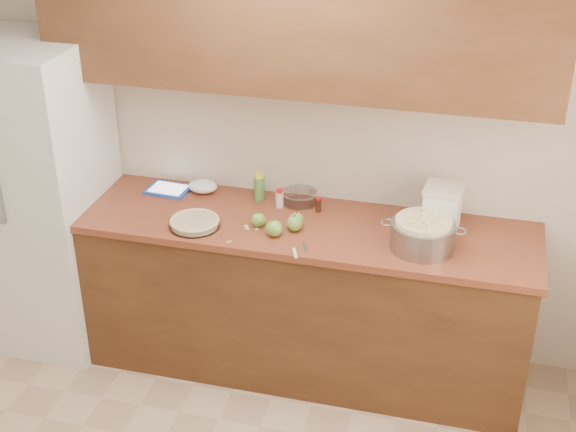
% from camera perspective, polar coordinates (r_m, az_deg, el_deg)
% --- Properties ---
extents(room_shell, '(3.60, 3.60, 3.60)m').
position_cam_1_polar(room_shell, '(2.85, -7.56, -7.43)').
color(room_shell, tan).
rests_on(room_shell, ground).
extents(counter_run, '(2.64, 0.68, 0.92)m').
position_cam_1_polar(counter_run, '(4.48, -0.05, -5.54)').
color(counter_run, '#563218').
rests_on(counter_run, ground).
extents(upper_cabinets, '(2.60, 0.34, 0.70)m').
position_cam_1_polar(upper_cabinets, '(4.00, 0.52, 13.75)').
color(upper_cabinets, brown).
rests_on(upper_cabinets, room_shell).
extents(fridge, '(0.70, 0.70, 1.80)m').
position_cam_1_polar(fridge, '(4.75, -17.23, 1.31)').
color(fridge, silver).
rests_on(fridge, ground).
extents(pie, '(0.27, 0.27, 0.04)m').
position_cam_1_polar(pie, '(4.21, -6.65, -0.47)').
color(pie, silver).
rests_on(pie, counter_run).
extents(colander, '(0.42, 0.32, 0.16)m').
position_cam_1_polar(colander, '(4.02, 9.55, -1.30)').
color(colander, gray).
rests_on(colander, counter_run).
extents(flour_canister, '(0.21, 0.21, 0.24)m').
position_cam_1_polar(flour_canister, '(4.20, 10.91, 0.61)').
color(flour_canister, white).
rests_on(flour_canister, counter_run).
extents(tablet, '(0.25, 0.19, 0.02)m').
position_cam_1_polar(tablet, '(4.61, -8.52, 1.87)').
color(tablet, '#2249A7').
rests_on(tablet, counter_run).
extents(paring_knife, '(0.08, 0.17, 0.02)m').
position_cam_1_polar(paring_knife, '(3.95, 0.61, -2.58)').
color(paring_knife, gray).
rests_on(paring_knife, counter_run).
extents(lemon_bottle, '(0.06, 0.06, 0.16)m').
position_cam_1_polar(lemon_bottle, '(4.43, -2.05, 2.10)').
color(lemon_bottle, '#4C8C38').
rests_on(lemon_bottle, counter_run).
extents(cinnamon_shaker, '(0.04, 0.04, 0.11)m').
position_cam_1_polar(cinnamon_shaker, '(4.36, -0.61, 1.26)').
color(cinnamon_shaker, beige).
rests_on(cinnamon_shaker, counter_run).
extents(vanilla_bottle, '(0.03, 0.03, 0.09)m').
position_cam_1_polar(vanilla_bottle, '(4.32, 2.17, 0.83)').
color(vanilla_bottle, black).
rests_on(vanilla_bottle, counter_run).
extents(mixing_bowl, '(0.20, 0.20, 0.07)m').
position_cam_1_polar(mixing_bowl, '(4.41, 0.84, 1.38)').
color(mixing_bowl, silver).
rests_on(mixing_bowl, counter_run).
extents(paper_towel, '(0.20, 0.17, 0.07)m').
position_cam_1_polar(paper_towel, '(4.56, -6.08, 2.12)').
color(paper_towel, white).
rests_on(paper_towel, counter_run).
extents(apple_left, '(0.08, 0.08, 0.09)m').
position_cam_1_polar(apple_left, '(4.18, -2.11, -0.28)').
color(apple_left, olive).
rests_on(apple_left, counter_run).
extents(apple_center, '(0.08, 0.08, 0.09)m').
position_cam_1_polar(apple_center, '(4.17, 0.59, -0.28)').
color(apple_center, olive).
rests_on(apple_center, counter_run).
extents(apple_front, '(0.09, 0.09, 0.10)m').
position_cam_1_polar(apple_front, '(4.08, -0.99, -0.89)').
color(apple_front, olive).
rests_on(apple_front, counter_run).
extents(apple_extra, '(0.08, 0.08, 0.09)m').
position_cam_1_polar(apple_extra, '(4.13, 0.46, -0.55)').
color(apple_extra, olive).
rests_on(apple_extra, counter_run).
extents(peel_a, '(0.03, 0.05, 0.00)m').
position_cam_1_polar(peel_a, '(4.18, -2.14, -0.83)').
color(peel_a, '#92C25E').
rests_on(peel_a, counter_run).
extents(peel_b, '(0.03, 0.03, 0.00)m').
position_cam_1_polar(peel_b, '(4.06, -4.23, -1.83)').
color(peel_b, '#92C25E').
rests_on(peel_b, counter_run).
extents(peel_c, '(0.04, 0.05, 0.00)m').
position_cam_1_polar(peel_c, '(4.18, -2.96, -0.82)').
color(peel_c, '#92C25E').
rests_on(peel_c, counter_run).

